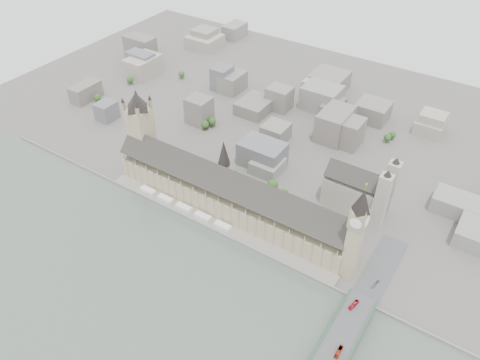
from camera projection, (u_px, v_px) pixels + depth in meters
The scene contains 15 objects.
ground at pixel (219, 221), 481.99m from camera, with size 900.00×900.00×0.00m, color #595651.
river_thames at pixel (100, 341), 375.10m from camera, with size 600.00×600.00×0.00m, color #4E5C4F.
embankment_wall at pixel (210, 228), 471.32m from camera, with size 600.00×1.50×3.00m, color gray.
river_terrace at pixel (215, 224), 476.49m from camera, with size 270.00×15.00×2.00m, color gray.
terrace_tents at pixel (184, 207), 491.91m from camera, with size 118.00×7.00×4.00m.
palace_of_westminster at pixel (229, 194), 480.39m from camera, with size 265.00×40.73×55.44m.
elizabeth_tower at pixel (357, 229), 391.82m from camera, with size 17.00×17.00×107.50m.
victoria_tower at pixel (141, 129), 515.73m from camera, with size 30.00×30.00×100.00m.
central_tower at pixel (224, 160), 466.44m from camera, with size 13.00×13.00×48.00m.
westminster_abbey at pixel (359, 191), 480.56m from camera, with size 68.00×36.00×64.00m.
city_skyline_inland at pixel (323, 104), 628.68m from camera, with size 720.00×360.00×38.00m, color gray, non-canonical shape.
park_trees at pixel (242, 181), 520.36m from camera, with size 110.00×30.00×15.00m, color #244E1C, non-canonical shape.
red_bus_north at pixel (354, 305), 387.90m from camera, with size 2.77×11.85×3.30m, color red.
red_bus_south at pixel (339, 352), 354.99m from camera, with size 2.79×11.90×3.32m, color #B72F16.
car_approach at pixel (377, 282), 406.92m from camera, with size 2.31×5.67×1.65m, color gray.
Camera 1 is at (208.40, -277.90, 337.51)m, focal length 35.00 mm.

